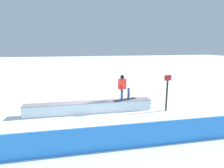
# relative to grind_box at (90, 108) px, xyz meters

# --- Properties ---
(ground_plane) EXTENTS (120.00, 120.00, 0.00)m
(ground_plane) POSITION_rel_grind_box_xyz_m (0.00, 0.00, -0.28)
(ground_plane) COLOR white
(grind_box) EXTENTS (6.93, 0.91, 0.63)m
(grind_box) POSITION_rel_grind_box_xyz_m (0.00, 0.00, 0.00)
(grind_box) COLOR white
(grind_box) RESTS_ON ground_plane
(snowboarder) EXTENTS (1.48, 0.72, 1.44)m
(snowboarder) POSITION_rel_grind_box_xyz_m (-1.85, 0.13, 1.12)
(snowboarder) COLOR black
(snowboarder) RESTS_ON grind_box
(safety_fence) EXTENTS (13.74, 0.66, 0.93)m
(safety_fence) POSITION_rel_grind_box_xyz_m (0.00, 3.85, 0.18)
(safety_fence) COLOR #2D86EF
(safety_fence) RESTS_ON ground_plane
(trail_marker) EXTENTS (0.40, 0.10, 2.06)m
(trail_marker) POSITION_rel_grind_box_xyz_m (-4.23, 0.72, 0.81)
(trail_marker) COLOR #262628
(trail_marker) RESTS_ON ground_plane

